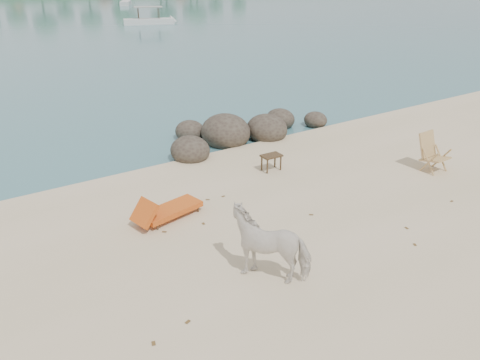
% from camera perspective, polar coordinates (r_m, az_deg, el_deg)
% --- Properties ---
extents(boulders, '(6.39, 2.96, 1.20)m').
position_cam_1_polar(boulders, '(15.79, -0.29, 5.85)').
color(boulders, '#332922').
rests_on(boulders, ground).
extents(cow, '(1.55, 1.64, 1.31)m').
position_cam_1_polar(cow, '(8.66, 3.78, -7.70)').
color(cow, white).
rests_on(cow, ground).
extents(side_table, '(0.58, 0.38, 0.46)m').
position_cam_1_polar(side_table, '(13.21, 3.82, 2.01)').
color(side_table, '#322014').
rests_on(side_table, ground).
extents(lounge_chair, '(1.88, 0.98, 0.54)m').
position_cam_1_polar(lounge_chair, '(10.81, -8.40, -3.33)').
color(lounge_chair, '#DC5919').
rests_on(lounge_chair, ground).
extents(deck_chair, '(0.71, 0.77, 1.06)m').
position_cam_1_polar(deck_chair, '(14.13, 22.79, 2.91)').
color(deck_chair, tan).
rests_on(deck_chair, ground).
extents(boat_mid, '(5.86, 3.06, 2.80)m').
position_cam_1_polar(boat_mid, '(51.83, -11.14, 19.73)').
color(boat_mid, silver).
rests_on(boat_mid, water).
extents(boat_far, '(4.00, 6.19, 0.72)m').
position_cam_1_polar(boat_far, '(80.81, -13.77, 20.30)').
color(boat_far, beige).
rests_on(boat_far, water).
extents(dead_leaves, '(8.50, 6.64, 0.00)m').
position_cam_1_polar(dead_leaves, '(9.11, 4.22, -10.86)').
color(dead_leaves, brown).
rests_on(dead_leaves, ground).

